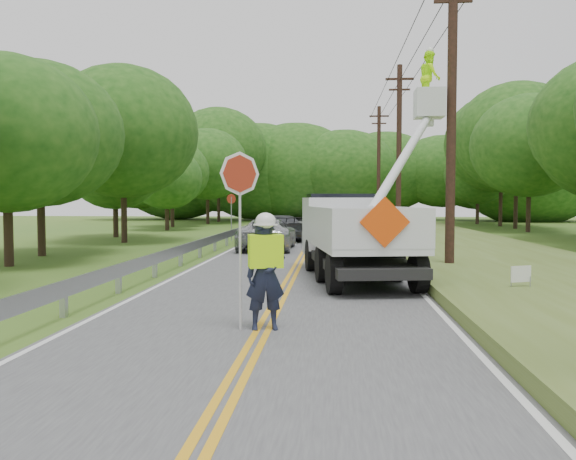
{
  "coord_description": "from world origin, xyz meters",
  "views": [
    {
      "loc": [
        1.24,
        -10.22,
        2.35
      ],
      "look_at": [
        0.0,
        6.0,
        1.5
      ],
      "focal_mm": 36.66,
      "sensor_mm": 36.0,
      "label": 1
    }
  ],
  "objects": [
    {
      "name": "utility_poles",
      "position": [
        5.0,
        17.02,
        5.27
      ],
      "size": [
        1.6,
        43.3,
        10.0
      ],
      "color": "black",
      "rests_on": "ground"
    },
    {
      "name": "stop_sign_permanent",
      "position": [
        -4.45,
        22.39,
        1.78
      ],
      "size": [
        0.48,
        0.34,
        2.66
      ],
      "color": "#A2A4AA",
      "rests_on": "ground"
    },
    {
      "name": "road",
      "position": [
        0.0,
        14.0,
        0.01
      ],
      "size": [
        7.2,
        96.0,
        0.03
      ],
      "color": "#464749",
      "rests_on": "ground"
    },
    {
      "name": "ground",
      "position": [
        0.0,
        0.0,
        0.0
      ],
      "size": [
        140.0,
        140.0,
        0.0
      ],
      "primitive_type": "plane",
      "color": "#3A6222",
      "rests_on": "ground"
    },
    {
      "name": "bucket_truck",
      "position": [
        1.93,
        8.08,
        1.6
      ],
      "size": [
        4.58,
        7.53,
        7.04
      ],
      "color": "black",
      "rests_on": "road"
    },
    {
      "name": "yard_sign",
      "position": [
        5.66,
        3.88,
        0.57
      ],
      "size": [
        0.52,
        0.22,
        0.79
      ],
      "color": "white",
      "rests_on": "ground"
    },
    {
      "name": "guardrail",
      "position": [
        -4.02,
        14.91,
        0.55
      ],
      "size": [
        0.18,
        48.0,
        0.77
      ],
      "color": "#A2A4AA",
      "rests_on": "ground"
    },
    {
      "name": "flagger",
      "position": [
        0.04,
        0.14,
        1.15
      ],
      "size": [
        1.17,
        0.63,
        3.17
      ],
      "color": "#191E33",
      "rests_on": "road"
    },
    {
      "name": "treeline_horizon",
      "position": [
        0.6,
        56.14,
        5.5
      ],
      "size": [
        56.81,
        15.45,
        12.09
      ],
      "color": "#1A4713",
      "rests_on": "ground"
    },
    {
      "name": "suv_darkgrey",
      "position": [
        -1.88,
        22.67,
        0.74
      ],
      "size": [
        3.83,
        5.38,
        1.45
      ],
      "primitive_type": "imported",
      "rotation": [
        0.0,
        0.0,
        3.55
      ],
      "color": "#36393E",
      "rests_on": "road"
    },
    {
      "name": "treeline_left",
      "position": [
        -10.73,
        30.85,
        5.85
      ],
      "size": [
        10.08,
        56.97,
        11.87
      ],
      "color": "#332319",
      "rests_on": "ground"
    },
    {
      "name": "tall_grass_verge",
      "position": [
        7.1,
        14.0,
        0.15
      ],
      "size": [
        7.0,
        96.0,
        0.3
      ],
      "primitive_type": "cube",
      "color": "#4F5E22",
      "rests_on": "ground"
    },
    {
      "name": "suv_silver",
      "position": [
        -1.79,
        16.84,
        0.74
      ],
      "size": [
        2.41,
        5.2,
        1.44
      ],
      "primitive_type": "imported",
      "rotation": [
        0.0,
        0.0,
        3.15
      ],
      "color": "#A6A9AD",
      "rests_on": "road"
    }
  ]
}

